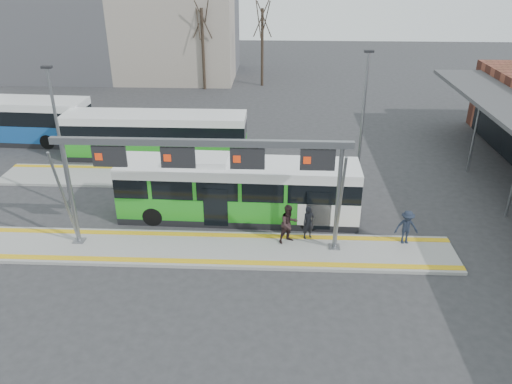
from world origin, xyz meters
TOP-DOWN VIEW (x-y plane):
  - ground at (0.00, 0.00)m, footprint 120.00×120.00m
  - platform_main at (0.00, 0.00)m, footprint 22.00×3.00m
  - platform_second at (-4.00, 8.00)m, footprint 20.00×3.00m
  - tactile_main at (0.00, 0.00)m, footprint 22.00×2.65m
  - tactile_second at (-4.00, 9.15)m, footprint 20.00×0.35m
  - gantry at (-0.35, 0.25)m, footprint 13.00×1.68m
  - hero_bus at (0.80, 3.31)m, footprint 12.15×2.85m
  - bg_bus_green at (-5.27, 11.50)m, footprint 11.93×2.55m
  - bg_bus_blue at (-16.78, 13.99)m, footprint 12.16×3.26m
  - passenger_a at (4.31, 1.10)m, footprint 0.71×0.61m
  - passenger_b at (3.38, 0.72)m, footprint 1.17×1.11m
  - passenger_c at (8.84, 0.86)m, footprint 1.10×0.65m
  - tree_left at (-4.60, 29.73)m, footprint 1.40×1.40m
  - tree_mid at (1.09, 31.49)m, footprint 1.40×1.40m
  - lamp_west at (-8.30, 4.01)m, footprint 0.50×0.25m
  - lamp_east at (7.40, 6.95)m, footprint 0.50×0.25m

SIDE VIEW (x-z plane):
  - ground at x=0.00m, z-range 0.00..0.00m
  - platform_main at x=0.00m, z-range 0.00..0.15m
  - platform_second at x=-4.00m, z-range 0.00..0.15m
  - tactile_main at x=0.00m, z-range 0.15..0.17m
  - tactile_second at x=-4.00m, z-range 0.15..0.17m
  - passenger_a at x=4.31m, z-range 0.15..1.80m
  - passenger_c at x=8.84m, z-range 0.15..1.83m
  - passenger_b at x=3.38m, z-range 0.15..2.06m
  - bg_bus_green at x=-5.27m, z-range -0.02..2.96m
  - hero_bus at x=0.80m, z-range -0.14..3.18m
  - bg_bus_blue at x=-16.78m, z-range -0.02..3.12m
  - lamp_west at x=-8.30m, z-range 0.24..7.83m
  - lamp_east at x=7.40m, z-range 0.24..8.17m
  - gantry at x=-0.35m, z-range 1.70..6.90m
  - tree_mid at x=1.09m, z-range 2.20..10.72m
  - tree_left at x=-4.60m, z-range 2.25..10.95m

